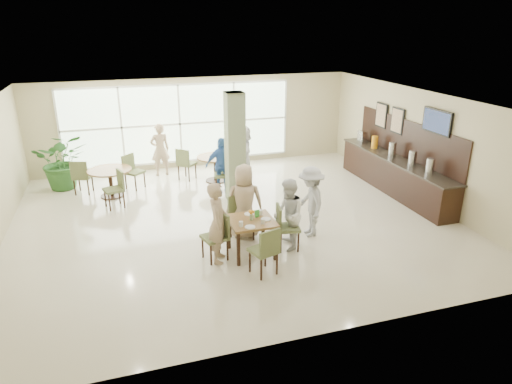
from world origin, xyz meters
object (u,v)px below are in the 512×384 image
object	(u,v)px
round_table_left	(110,176)
teen_standing	(311,202)
teen_right	(288,215)
adult_a	(221,165)
adult_standing	(160,150)
adult_b	(243,153)
potted_plant	(63,161)
buffet_counter	(395,172)
teen_far	(244,202)
round_table_right	(215,162)
main_table	(251,225)
teen_left	(218,223)

from	to	relation	value
round_table_left	teen_standing	bearing A→B (deg)	-42.39
teen_right	teen_standing	distance (m)	0.81
adult_a	adult_standing	world-z (taller)	adult_standing
round_table_left	adult_b	size ratio (longest dim) A/B	0.71
adult_a	potted_plant	bearing A→B (deg)	152.92
teen_standing	adult_standing	world-z (taller)	adult_standing
buffet_counter	adult_a	size ratio (longest dim) A/B	3.09
round_table_left	adult_b	bearing A→B (deg)	5.02
teen_standing	adult_standing	distance (m)	5.77
adult_a	teen_far	bearing A→B (deg)	-98.98
teen_standing	buffet_counter	bearing A→B (deg)	124.84
round_table_left	adult_b	world-z (taller)	adult_b
round_table_left	teen_right	xyz separation A→B (m)	(3.42, -4.18, 0.16)
potted_plant	teen_right	bearing A→B (deg)	-48.55
round_table_right	buffet_counter	bearing A→B (deg)	-27.28
adult_standing	teen_far	bearing A→B (deg)	96.23
adult_b	adult_standing	xyz separation A→B (m)	(-2.29, 1.06, -0.00)
main_table	potted_plant	xyz separation A→B (m)	(-3.84, 5.28, 0.14)
teen_right	adult_standing	world-z (taller)	adult_standing
potted_plant	teen_left	bearing A→B (deg)	-59.34
main_table	teen_left	world-z (taller)	teen_left
main_table	adult_b	size ratio (longest dim) A/B	0.55
main_table	adult_a	bearing A→B (deg)	85.83
teen_left	adult_b	xyz separation A→B (m)	(1.82, 4.59, -0.01)
adult_b	adult_standing	bearing A→B (deg)	-110.01
buffet_counter	adult_a	world-z (taller)	buffet_counter
potted_plant	teen_right	size ratio (longest dim) A/B	1.06
potted_plant	buffet_counter	bearing A→B (deg)	-19.23
buffet_counter	potted_plant	size ratio (longest dim) A/B	2.99
adult_b	potted_plant	bearing A→B (deg)	-93.51
teen_far	teen_standing	bearing A→B (deg)	-179.09
potted_plant	teen_standing	distance (m)	7.17
teen_far	adult_a	bearing A→B (deg)	-78.54
round_table_right	teen_standing	xyz separation A→B (m)	(1.17, -4.11, 0.21)
round_table_left	buffet_counter	xyz separation A→B (m)	(7.40, -1.93, -0.03)
round_table_right	potted_plant	xyz separation A→B (m)	(-4.14, 0.70, 0.22)
teen_right	teen_standing	size ratio (longest dim) A/B	0.95
round_table_left	round_table_right	xyz separation A→B (m)	(2.93, 0.37, -0.01)
teen_left	adult_standing	world-z (taller)	teen_left
main_table	round_table_right	size ratio (longest dim) A/B	0.82
round_table_right	potted_plant	bearing A→B (deg)	170.42
teen_right	potted_plant	bearing A→B (deg)	-127.83
main_table	adult_standing	bearing A→B (deg)	101.59
teen_far	adult_a	xyz separation A→B (m)	(0.17, 2.84, -0.05)
teen_far	adult_b	size ratio (longest dim) A/B	1.02
teen_left	teen_standing	bearing A→B (deg)	-59.06
teen_right	adult_a	distance (m)	3.65
buffet_counter	adult_a	bearing A→B (deg)	163.01
teen_left	teen_far	distance (m)	1.16
round_table_left	adult_standing	size ratio (longest dim) A/B	0.71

